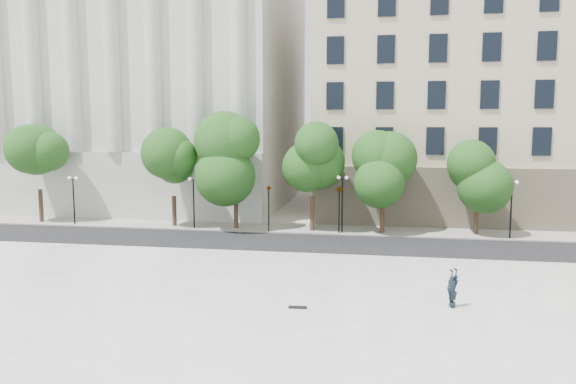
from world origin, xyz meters
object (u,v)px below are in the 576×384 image
Objects in this scene: traffic_light_east at (339,186)px; person_lying at (452,302)px; traffic_light_west at (269,186)px; skateboard at (298,307)px.

traffic_light_east is 2.47× the size of person_lying.
traffic_light_west reaches higher than skateboard.
skateboard is (-0.40, -18.81, -3.28)m from traffic_light_east.
skateboard is (5.09, -18.81, -3.17)m from traffic_light_west.
skateboard is (-6.71, -1.24, -0.20)m from person_lying.
traffic_light_west is 0.97× the size of traffic_light_east.
traffic_light_east is at bearing 85.72° from skateboard.
traffic_light_east reaches higher than skateboard.
traffic_light_west is 5.15× the size of skateboard.
traffic_light_east is 18.92m from person_lying.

